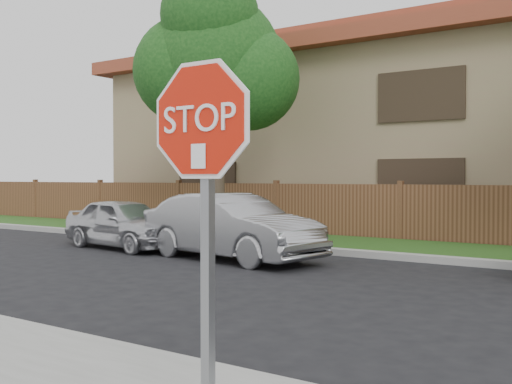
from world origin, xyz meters
The scene contains 4 objects.
tree_left centered at (-8.98, 9.57, 5.22)m, with size 4.80×3.90×7.78m.
stop_sign centered at (-0.48, -1.48, 1.83)m, with size 1.01×0.13×2.55m.
sedan_far_left centered at (-9.36, 6.33, 0.64)m, with size 1.50×3.74×1.27m, color silver.
sedan_left centered at (-5.88, 6.13, 0.72)m, with size 1.53×4.38×1.44m, color #9D9EA1.
Camera 1 is at (1.83, -4.33, 1.80)m, focal length 42.00 mm.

